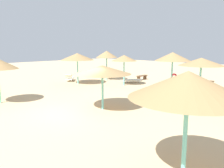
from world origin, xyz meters
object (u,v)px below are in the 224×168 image
Objects in this scene: parasol_0 at (107,54)px; parasol_2 at (77,57)px; parasol_4 at (124,58)px; bench_1 at (210,83)px; lounger_0 at (106,75)px; lounger_3 at (201,90)px; lounger_4 at (131,80)px; bench_0 at (142,77)px; parasol_6 at (201,62)px; parasol_5 at (188,85)px; parasol_7 at (102,70)px; lounger_2 at (70,78)px; parasol_3 at (173,57)px.

parasol_2 is at bearing -93.83° from parasol_0.
bench_1 is at bearing 37.85° from parasol_4.
lounger_3 is (11.29, -1.21, -0.00)m from lounger_0.
lounger_4 is 1.19× the size of bench_0.
parasol_6 is 4.28m from lounger_3.
parasol_6 is at bearing 110.38° from parasol_5.
parasol_0 reaches higher than parasol_7.
parasol_4 is 0.96× the size of parasol_6.
parasol_7 is 2.09× the size of bench_1.
parasol_5 is 1.99× the size of bench_1.
parasol_7 is 1.78× the size of lounger_4.
parasol_5 is at bearing -71.66° from bench_1.
lounger_2 is 13.29m from bench_1.
parasol_0 reaches higher than lounger_3.
parasol_2 is 1.75× the size of lounger_2.
lounger_3 is 1.31× the size of bench_0.
bench_1 is (10.57, 2.27, 0.02)m from lounger_0.
parasol_7 reaches higher than lounger_4.
lounger_2 reaches higher than lounger_3.
lounger_4 is (-8.34, 3.89, -2.31)m from parasol_6.
parasol_6 is at bearing -1.37° from lounger_2.
bench_0 is (-0.88, 3.91, -2.13)m from parasol_4.
parasol_0 is 11.74m from parasol_6.
bench_0 is at bearing 130.16° from parasol_5.
parasol_7 is (-3.58, -4.51, -0.38)m from parasol_6.
parasol_3 is at bearing -12.72° from lounger_4.
parasol_3 is at bearing 20.35° from parasol_2.
parasol_5 reaches higher than bench_1.
parasol_6 is 10.97m from bench_0.
bench_0 is at bearing 50.79° from lounger_2.
parasol_2 reaches higher than lounger_2.
parasol_7 is 1.63× the size of lounger_0.
parasol_2 is 11.08m from lounger_3.
parasol_0 is 7.88m from parasol_3.
parasol_5 is at bearing -45.79° from lounger_4.
lounger_2 is (-9.97, 4.84, -1.92)m from parasol_7.
bench_1 is at bearing 70.88° from parasol_3.
parasol_6 is (3.39, -2.77, -0.09)m from parasol_3.
parasol_2 is at bearing -159.65° from parasol_3.
parasol_5 is (14.06, -10.93, -0.16)m from parasol_0.
parasol_4 reaches higher than lounger_2.
parasol_3 is 9.64m from lounger_0.
parasol_5 is 8.09m from parasol_6.
parasol_0 is 1.07× the size of parasol_6.
parasol_3 is 12.07m from parasol_5.
parasol_7 is (7.91, -4.28, -0.34)m from parasol_2.
parasol_6 is at bearing -15.93° from parasol_4.
lounger_0 is 11.35m from lounger_3.
lounger_4 is (-0.44, 1.64, -2.16)m from parasol_4.
parasol_0 reaches higher than parasol_6.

